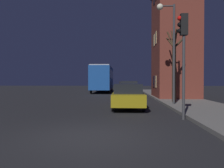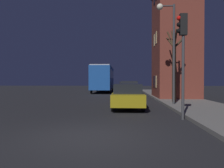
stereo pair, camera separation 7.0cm
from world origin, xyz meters
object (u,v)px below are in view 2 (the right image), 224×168
object	(u,v)px
bus	(103,77)
car_mid_lane	(129,89)
traffic_light	(182,44)
car_far_lane	(125,87)
car_near_lane	(127,96)
streetlamp	(169,37)
bare_tree	(174,66)

from	to	relation	value
bus	car_mid_lane	size ratio (longest dim) A/B	2.04
traffic_light	car_far_lane	world-z (taller)	traffic_light
bus	car_far_lane	distance (m)	3.46
traffic_light	car_near_lane	xyz separation A→B (m)	(-2.27, 3.76, -2.46)
traffic_light	car_mid_lane	bearing A→B (deg)	98.74
car_far_lane	bus	bearing A→B (deg)	-168.56
traffic_light	bus	world-z (taller)	traffic_light
streetlamp	bus	bearing A→B (deg)	109.80
bare_tree	bus	distance (m)	15.96
streetlamp	bus	size ratio (longest dim) A/B	0.70
car_far_lane	traffic_light	bearing A→B (deg)	-83.89
traffic_light	bare_tree	world-z (taller)	bare_tree
bare_tree	car_near_lane	xyz separation A→B (m)	(-3.37, -2.65, -1.95)
bare_tree	car_near_lane	world-z (taller)	bare_tree
bare_tree	car_near_lane	distance (m)	4.71
streetlamp	bus	xyz separation A→B (m)	(-5.82, 16.18, -2.32)
streetlamp	car_mid_lane	xyz separation A→B (m)	(-2.37, 7.97, -3.65)
streetlamp	bare_tree	distance (m)	2.49
streetlamp	car_near_lane	distance (m)	4.69
traffic_light	bus	size ratio (longest dim) A/B	0.49
traffic_light	streetlamp	bearing A→B (deg)	85.15
bare_tree	bus	size ratio (longest dim) A/B	0.57
car_near_lane	car_mid_lane	world-z (taller)	car_mid_lane
traffic_light	bare_tree	bearing A→B (deg)	80.25
traffic_light	car_mid_lane	size ratio (longest dim) A/B	1.00
car_far_lane	car_mid_lane	bearing A→B (deg)	-87.73
traffic_light	car_near_lane	bearing A→B (deg)	121.09
bus	car_near_lane	size ratio (longest dim) A/B	1.95
car_near_lane	car_mid_lane	bearing A→B (deg)	88.07
bare_tree	car_far_lane	bearing A→B (deg)	102.67
streetlamp	bare_tree	world-z (taller)	streetlamp
bus	car_far_lane	world-z (taller)	bus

